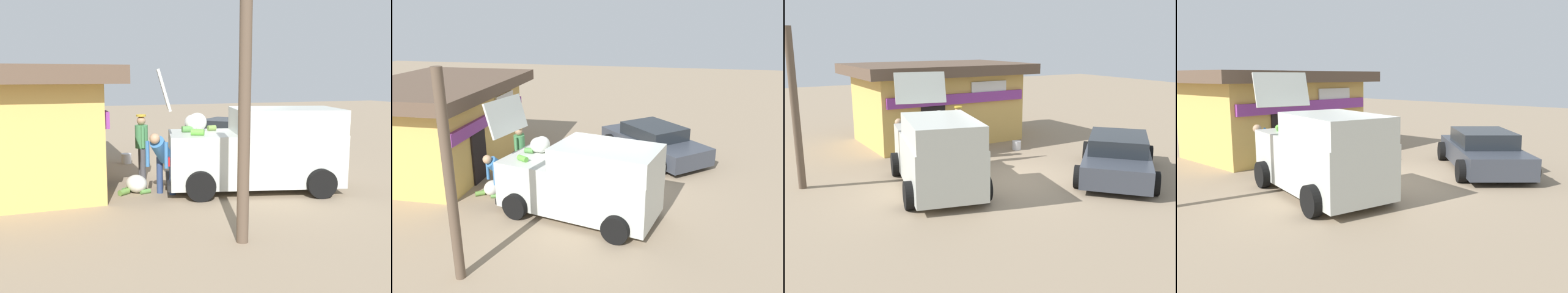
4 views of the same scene
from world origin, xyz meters
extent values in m
plane|color=gray|center=(0.00, 0.00, 0.00)|extent=(60.00, 60.00, 0.00)
cube|color=#E0B259|center=(0.28, 5.85, 1.30)|extent=(5.78, 3.65, 2.60)
cube|color=purple|center=(0.32, 4.03, 1.82)|extent=(5.42, 0.24, 0.36)
cube|color=black|center=(-0.71, 4.04, 1.00)|extent=(0.90, 0.08, 2.00)
cube|color=white|center=(1.58, 4.08, 2.08)|extent=(1.50, 0.09, 0.60)
cube|color=brown|center=(0.28, 5.85, 2.79)|extent=(6.72, 4.59, 0.38)
cube|color=silver|center=(-2.26, 0.46, 0.80)|extent=(2.58, 4.35, 1.23)
cube|color=silver|center=(-2.43, -0.29, 1.70)|extent=(2.16, 2.83, 0.58)
cube|color=black|center=(-2.70, -1.47, 1.67)|extent=(1.43, 0.40, 0.44)
cube|color=silver|center=(-1.77, 2.57, 2.45)|extent=(1.56, 0.65, 0.93)
ellipsoid|color=silver|center=(-1.58, 1.67, 1.64)|extent=(0.54, 0.45, 0.45)
ellipsoid|color=silver|center=(-1.58, 1.79, 1.62)|extent=(0.49, 0.41, 0.41)
cylinder|color=olive|center=(-1.63, 1.31, 1.48)|extent=(0.15, 0.22, 0.13)
cylinder|color=#61B73E|center=(-2.37, 1.93, 1.49)|extent=(0.27, 0.33, 0.14)
cylinder|color=#528F44|center=(-1.73, 1.99, 1.49)|extent=(0.15, 0.24, 0.15)
cube|color=black|center=(-1.79, 2.48, 0.27)|extent=(1.59, 0.44, 0.16)
cube|color=red|center=(-2.43, 2.64, 0.86)|extent=(0.15, 0.09, 0.20)
cube|color=red|center=(-1.14, 2.34, 0.86)|extent=(0.15, 0.09, 0.20)
cylinder|color=black|center=(-3.46, -0.68, 0.34)|extent=(0.37, 0.71, 0.67)
cylinder|color=black|center=(-1.67, -1.10, 0.34)|extent=(0.37, 0.71, 0.67)
cylinder|color=black|center=(-2.84, 2.02, 0.34)|extent=(0.37, 0.71, 0.67)
cylinder|color=black|center=(-1.05, 1.60, 0.34)|extent=(0.37, 0.71, 0.67)
cube|color=#383D47|center=(2.75, -1.19, 0.47)|extent=(4.42, 4.26, 0.59)
cube|color=#1E2328|center=(2.75, -1.19, 0.98)|extent=(2.60, 2.57, 0.44)
cylinder|color=black|center=(4.49, -0.89, 0.31)|extent=(0.60, 0.58, 0.62)
cylinder|color=black|center=(3.20, 0.52, 0.31)|extent=(0.60, 0.58, 0.62)
cylinder|color=black|center=(2.30, -2.89, 0.31)|extent=(0.60, 0.58, 0.62)
cylinder|color=black|center=(1.01, -1.48, 0.31)|extent=(0.60, 0.58, 0.62)
cylinder|color=#4C4C51|center=(-0.19, 2.81, 0.43)|extent=(0.15, 0.15, 0.86)
cylinder|color=#4C4C51|center=(-0.53, 2.83, 0.43)|extent=(0.15, 0.15, 0.86)
cylinder|color=#4C9959|center=(-0.36, 2.82, 1.17)|extent=(0.36, 0.36, 0.61)
sphere|color=tan|center=(-0.36, 2.82, 1.59)|extent=(0.23, 0.23, 0.23)
cylinder|color=gold|center=(-0.36, 2.82, 1.73)|extent=(0.26, 0.26, 0.05)
cylinder|color=#4C9959|center=(-0.12, 2.81, 1.18)|extent=(0.09, 0.09, 0.58)
cylinder|color=#4C9959|center=(-0.60, 2.84, 1.18)|extent=(0.09, 0.09, 0.58)
cylinder|color=navy|center=(-2.09, 2.46, 0.44)|extent=(0.15, 0.15, 0.87)
cylinder|color=navy|center=(-1.87, 2.71, 0.44)|extent=(0.15, 0.15, 0.87)
cylinder|color=#3872B2|center=(-2.14, 2.73, 1.09)|extent=(0.73, 0.71, 0.68)
sphere|color=tan|center=(-2.37, 2.93, 1.39)|extent=(0.24, 0.24, 0.24)
cylinder|color=#3872B2|center=(-2.47, 2.70, 1.01)|extent=(0.09, 0.09, 0.59)
cylinder|color=#3872B2|center=(-2.14, 3.06, 1.01)|extent=(0.09, 0.09, 0.59)
ellipsoid|color=silver|center=(-1.62, 3.22, 0.21)|extent=(0.70, 0.58, 0.41)
cylinder|color=#61913E|center=(-1.78, 3.55, 0.07)|extent=(0.27, 0.30, 0.14)
cylinder|color=#5CAF40|center=(-1.50, 3.33, 0.06)|extent=(0.20, 0.30, 0.12)
cylinder|color=#5D9646|center=(-1.83, 3.05, 0.05)|extent=(0.17, 0.27, 0.11)
cylinder|color=#4F9A40|center=(-1.66, 3.55, 0.05)|extent=(0.32, 0.17, 0.10)
cylinder|color=silver|center=(2.00, 2.84, 0.16)|extent=(0.32, 0.32, 0.31)
cylinder|color=brown|center=(-5.39, 2.17, 2.10)|extent=(0.20, 0.20, 4.20)
camera|label=1|loc=(-11.88, 5.17, 2.76)|focal=40.83mm
camera|label=2|loc=(-11.46, -1.75, 5.01)|focal=36.48mm
camera|label=3|loc=(-6.87, -9.87, 3.83)|focal=40.42mm
camera|label=4|loc=(-8.55, -6.93, 2.82)|focal=37.86mm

